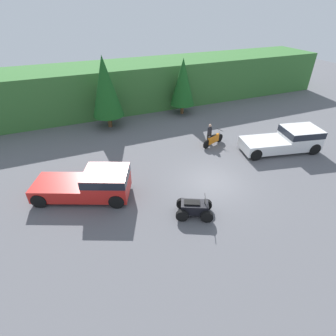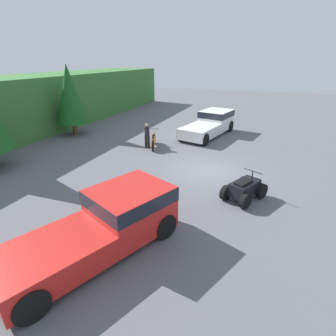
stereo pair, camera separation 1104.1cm
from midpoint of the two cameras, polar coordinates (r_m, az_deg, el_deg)
ground_plane at (r=14.98m, az=27.48°, el=-2.95°), size 80.00×80.00×0.00m
hillside_backdrop at (r=26.12m, az=1.82°, el=20.50°), size 44.00×6.00×4.42m
tree_left at (r=19.94m, az=-3.83°, el=20.76°), size 2.74×2.74×6.23m
tree_mid_left at (r=23.92m, az=14.34°, el=20.77°), size 2.38×2.38×5.40m
pickup_truck_red at (r=11.60m, az=-1.86°, el=-3.73°), size 5.93×4.15×1.77m
pickup_truck_second at (r=21.21m, az=39.11°, el=6.39°), size 6.23×3.38×1.77m
dirt_bike at (r=19.11m, az=24.10°, el=7.26°), size 2.22×0.98×1.12m
quad_atv at (r=12.03m, az=27.79°, el=-9.71°), size 2.30×1.94×1.19m
rider_person at (r=19.10m, az=23.21°, el=8.92°), size 0.48×0.48×1.67m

